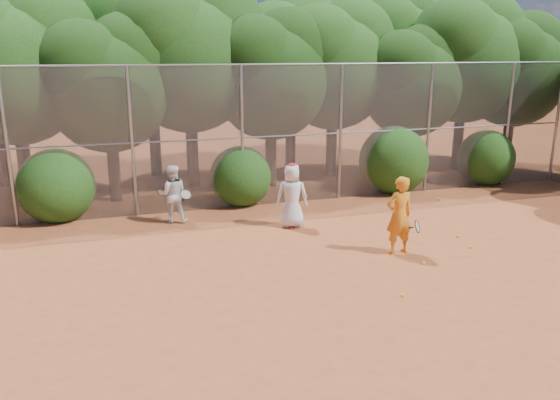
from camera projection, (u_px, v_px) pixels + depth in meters
name	position (u px, v px, depth m)	size (l,w,h in m)	color
ground	(368.00, 283.00, 10.62)	(80.00, 80.00, 0.00)	#984522
fence_back	(272.00, 134.00, 15.55)	(20.05, 0.09, 4.03)	gray
tree_1	(14.00, 58.00, 15.33)	(4.64, 4.03, 6.35)	black
tree_2	(108.00, 79.00, 15.57)	(3.99, 3.47, 5.47)	black
tree_3	(190.00, 49.00, 17.01)	(4.89, 4.26, 6.70)	black
tree_4	(272.00, 70.00, 17.35)	(4.19, 3.64, 5.73)	black
tree_5	(335.00, 60.00, 18.75)	(4.51, 3.92, 6.17)	black
tree_6	(413.00, 78.00, 18.71)	(3.86, 3.36, 5.29)	black
tree_7	(466.00, 53.00, 19.78)	(4.77, 4.14, 6.53)	black
tree_8	(516.00, 66.00, 20.21)	(4.25, 3.70, 5.82)	black
tree_10	(151.00, 43.00, 18.68)	(5.15, 4.48, 7.06)	black
tree_11	(292.00, 56.00, 19.89)	(4.64, 4.03, 6.35)	black
tree_12	(394.00, 47.00, 21.68)	(5.02, 4.37, 6.88)	black
bush_0	(56.00, 183.00, 14.39)	(2.00, 2.00, 2.00)	#183F0F
bush_1	(240.00, 174.00, 15.88)	(1.80, 1.80, 1.80)	#183F0F
bush_2	(394.00, 157.00, 17.29)	(2.20, 2.20, 2.20)	#183F0F
bush_3	(486.00, 156.00, 18.35)	(1.90, 1.90, 1.90)	#183F0F
player_yellow	(399.00, 215.00, 11.94)	(0.83, 0.58, 1.76)	orange
player_teen	(292.00, 196.00, 13.78)	(0.93, 0.76, 1.66)	silver
player_white	(173.00, 194.00, 14.18)	(0.89, 0.79, 1.53)	white
ball_0	(458.00, 236.00, 13.16)	(0.07, 0.07, 0.07)	yellow
ball_1	(402.00, 295.00, 10.00)	(0.07, 0.07, 0.07)	yellow
ball_2	(470.00, 247.00, 12.44)	(0.07, 0.07, 0.07)	yellow
ball_3	(424.00, 263.00, 11.51)	(0.07, 0.07, 0.07)	yellow
ball_4	(440.00, 199.00, 16.42)	(0.07, 0.07, 0.07)	yellow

